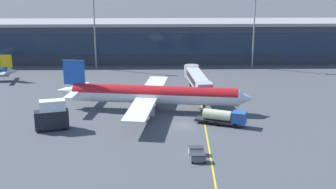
{
  "coord_description": "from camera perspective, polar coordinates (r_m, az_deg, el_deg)",
  "views": [
    {
      "loc": [
        -5.21,
        -91.99,
        33.56
      ],
      "look_at": [
        -3.07,
        8.21,
        4.5
      ],
      "focal_mm": 49.61,
      "sensor_mm": 36.0,
      "label": 1
    }
  ],
  "objects": [
    {
      "name": "ground_plane",
      "position": [
        98.06,
        1.9,
        -3.85
      ],
      "size": [
        700.0,
        700.0,
        0.0
      ],
      "primitive_type": "plane",
      "color": "#47494F"
    },
    {
      "name": "apron_lead_in_line",
      "position": [
        100.29,
        4.5,
        -3.43
      ],
      "size": [
        3.31,
        79.95,
        0.01
      ],
      "primitive_type": "cube",
      "rotation": [
        0.0,
        0.0,
        -0.04
      ],
      "color": "yellow",
      "rests_on": "ground_plane"
    },
    {
      "name": "terminal_building",
      "position": [
        160.92,
        1.84,
        6.61
      ],
      "size": [
        171.63,
        16.38,
        13.71
      ],
      "color": "#2D333D",
      "rests_on": "ground_plane"
    },
    {
      "name": "main_airliner",
      "position": [
        106.46,
        -1.83,
        0.0
      ],
      "size": [
        45.8,
        36.62,
        11.53
      ],
      "color": "white",
      "rests_on": "ground_plane"
    },
    {
      "name": "jet_bridge",
      "position": [
        116.26,
        3.58,
        1.89
      ],
      "size": [
        5.56,
        21.84,
        6.63
      ],
      "color": "#B2B7BC",
      "rests_on": "ground_plane"
    },
    {
      "name": "fuel_tanker",
      "position": [
        98.56,
        6.9,
        -2.78
      ],
      "size": [
        10.95,
        6.37,
        3.25
      ],
      "color": "#232326",
      "rests_on": "ground_plane"
    },
    {
      "name": "catering_lift",
      "position": [
        97.75,
        -14.07,
        -2.51
      ],
      "size": [
        7.21,
        4.14,
        6.3
      ],
      "color": "black",
      "rests_on": "ground_plane"
    },
    {
      "name": "baggage_cart_0",
      "position": [
        80.89,
        3.73,
        -7.77
      ],
      "size": [
        2.71,
        1.71,
        1.48
      ],
      "color": "#595B60",
      "rests_on": "ground_plane"
    },
    {
      "name": "baggage_cart_1",
      "position": [
        83.8,
        3.46,
        -6.89
      ],
      "size": [
        2.71,
        1.71,
        1.48
      ],
      "color": "#B2B7BC",
      "rests_on": "ground_plane"
    },
    {
      "name": "apron_light_mast_0",
      "position": [
        150.99,
        10.53,
        8.23
      ],
      "size": [
        2.8,
        0.5,
        22.87
      ],
      "color": "gray",
      "rests_on": "ground_plane"
    },
    {
      "name": "apron_light_mast_1",
      "position": [
        149.13,
        -9.03,
        8.5
      ],
      "size": [
        2.8,
        0.5,
        24.35
      ],
      "color": "gray",
      "rests_on": "ground_plane"
    }
  ]
}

